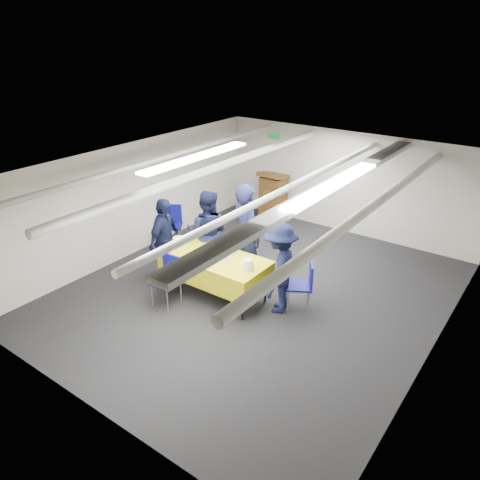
# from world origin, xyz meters

# --- Properties ---
(ground) EXTENTS (7.00, 7.00, 0.00)m
(ground) POSITION_xyz_m (0.00, 0.00, 0.00)
(ground) COLOR black
(ground) RESTS_ON ground
(room_shell) EXTENTS (6.00, 7.00, 2.30)m
(room_shell) POSITION_xyz_m (0.09, 0.41, 1.81)
(room_shell) COLOR beige
(room_shell) RESTS_ON ground
(serving_table) EXTENTS (1.90, 0.91, 0.77)m
(serving_table) POSITION_xyz_m (-0.54, -0.51, 0.56)
(serving_table) COLOR black
(serving_table) RESTS_ON ground
(sheet_cake) EXTENTS (0.56, 0.44, 0.10)m
(sheet_cake) POSITION_xyz_m (-0.55, -0.47, 0.82)
(sheet_cake) COLOR white
(sheet_cake) RESTS_ON serving_table
(plate_stack_left) EXTENTS (0.23, 0.23, 0.17)m
(plate_stack_left) POSITION_xyz_m (-1.32, -0.56, 0.85)
(plate_stack_left) COLOR white
(plate_stack_left) RESTS_ON serving_table
(plate_stack_right) EXTENTS (0.20, 0.20, 0.18)m
(plate_stack_right) POSITION_xyz_m (0.19, -0.56, 0.85)
(plate_stack_right) COLOR white
(plate_stack_right) RESTS_ON serving_table
(podium) EXTENTS (0.62, 0.53, 1.25)m
(podium) POSITION_xyz_m (-1.60, 3.05, 0.61)
(podium) COLOR brown
(podium) RESTS_ON ground
(chair_near) EXTENTS (0.44, 0.44, 0.87)m
(chair_near) POSITION_xyz_m (-1.02, -1.14, 0.53)
(chair_near) COLOR gray
(chair_near) RESTS_ON ground
(chair_right) EXTENTS (0.58, 0.58, 0.87)m
(chair_right) POSITION_xyz_m (0.92, 0.02, 0.53)
(chair_right) COLOR gray
(chair_right) RESTS_ON ground
(chair_left) EXTENTS (0.59, 0.59, 0.87)m
(chair_left) POSITION_xyz_m (-2.64, 0.65, 0.53)
(chair_left) COLOR gray
(chair_left) RESTS_ON ground
(sailor_a) EXTENTS (0.82, 0.69, 1.92)m
(sailor_a) POSITION_xyz_m (-0.37, 0.19, 0.96)
(sailor_a) COLOR black
(sailor_a) RESTS_ON ground
(sailor_b) EXTENTS (0.99, 0.90, 1.66)m
(sailor_b) POSITION_xyz_m (-1.18, 0.09, 0.83)
(sailor_b) COLOR black
(sailor_b) RESTS_ON ground
(sailor_c) EXTENTS (0.61, 0.99, 1.58)m
(sailor_c) POSITION_xyz_m (-1.66, -0.56, 0.79)
(sailor_c) COLOR black
(sailor_c) RESTS_ON ground
(sailor_d) EXTENTS (0.84, 1.13, 1.55)m
(sailor_d) POSITION_xyz_m (0.59, -0.23, 0.78)
(sailor_d) COLOR black
(sailor_d) RESTS_ON ground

